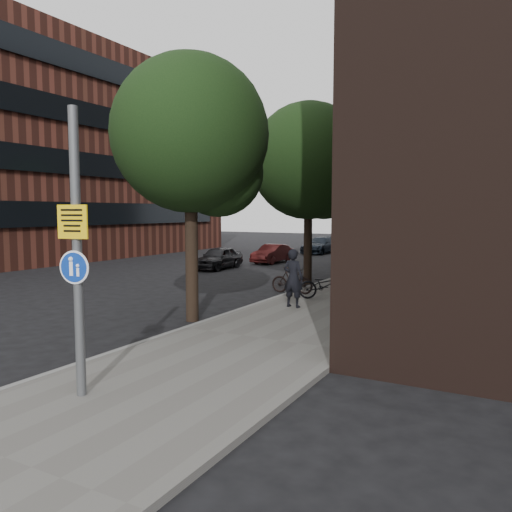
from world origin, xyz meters
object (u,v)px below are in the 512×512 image
Objects in this scene: parked_bike_facade_near at (379,299)px; pedestrian at (293,278)px; signpost at (77,253)px; parked_car_near at (218,258)px.

pedestrian is at bearing 88.87° from parked_bike_facade_near.
signpost is 1.31× the size of parked_car_near.
signpost is at bearing 155.63° from parked_bike_facade_near.
pedestrian is 0.52× the size of parked_car_near.
signpost is at bearing 94.83° from pedestrian.
parked_bike_facade_near is at bearing -38.91° from parked_car_near.
pedestrian is 2.71m from parked_bike_facade_near.
signpost is 8.74m from pedestrian.
parked_bike_facade_near is at bearing 62.16° from signpost.
signpost is 9.51m from parked_bike_facade_near.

